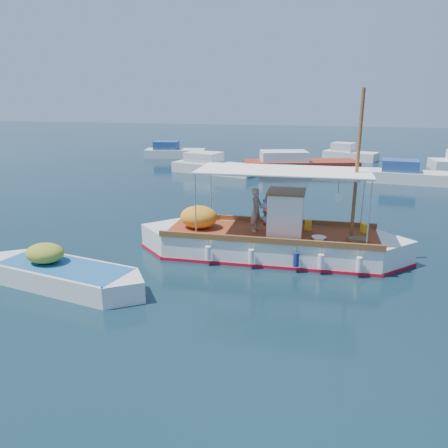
# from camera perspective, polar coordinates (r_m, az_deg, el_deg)

# --- Properties ---
(ground) EXTENTS (160.00, 160.00, 0.00)m
(ground) POSITION_cam_1_polar(r_m,az_deg,el_deg) (16.44, 2.90, -4.84)
(ground) COLOR black
(ground) RESTS_ON ground
(fishing_caique) EXTENTS (10.53, 3.24, 6.43)m
(fishing_caique) POSITION_cam_1_polar(r_m,az_deg,el_deg) (16.86, 5.92, -2.33)
(fishing_caique) COLOR white
(fishing_caique) RESTS_ON ground
(dinghy) EXTENTS (6.14, 2.51, 1.52)m
(dinghy) POSITION_cam_1_polar(r_m,az_deg,el_deg) (15.20, -20.21, -6.41)
(dinghy) COLOR white
(dinghy) RESTS_ON ground
(bg_boat_nw) EXTENTS (7.13, 3.92, 1.80)m
(bg_boat_nw) POSITION_cam_1_polar(r_m,az_deg,el_deg) (35.46, -1.53, 7.50)
(bg_boat_nw) COLOR silver
(bg_boat_nw) RESTS_ON ground
(bg_boat_n) EXTENTS (9.79, 5.46, 1.80)m
(bg_boat_n) POSITION_cam_1_polar(r_m,az_deg,el_deg) (37.16, 9.48, 7.69)
(bg_boat_n) COLOR maroon
(bg_boat_n) RESTS_ON ground
(bg_boat_ne) EXTENTS (6.28, 2.72, 1.80)m
(bg_boat_ne) POSITION_cam_1_polar(r_m,az_deg,el_deg) (33.97, 23.11, 5.81)
(bg_boat_ne) COLOR silver
(bg_boat_ne) RESTS_ON ground
(bg_boat_far_w) EXTENTS (6.28, 3.41, 1.80)m
(bg_boat_far_w) POSITION_cam_1_polar(r_m,az_deg,el_deg) (45.10, -6.62, 9.30)
(bg_boat_far_w) COLOR silver
(bg_boat_far_w) RESTS_ON ground
(bg_boat_far_n) EXTENTS (5.39, 3.60, 1.80)m
(bg_boat_far_n) POSITION_cam_1_polar(r_m,az_deg,el_deg) (44.62, 15.99, 8.71)
(bg_boat_far_n) COLOR silver
(bg_boat_far_n) RESTS_ON ground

